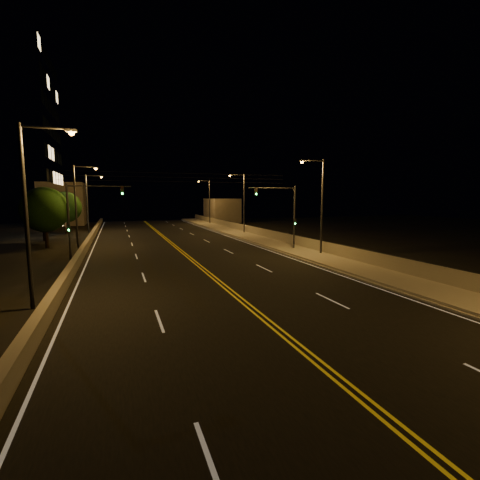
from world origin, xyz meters
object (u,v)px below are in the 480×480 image
object	(u,v)px
streetlight_2	(242,199)
traffic_signal_right	(286,211)
streetlight_1	(320,201)
streetlight_3	(208,199)
streetlight_4	(32,204)
traffic_signal_left	(81,214)
tree_1	(43,208)
tree_2	(65,207)
streetlight_6	(89,199)
streetlight_5	(78,200)
tree_0	(45,210)

from	to	relation	value
streetlight_2	traffic_signal_right	size ratio (longest dim) A/B	1.35
streetlight_1	streetlight_3	xyz separation A→B (m)	(0.00, 40.71, 0.00)
streetlight_4	traffic_signal_left	bearing A→B (deg)	85.05
tree_1	tree_2	xyz separation A→B (m)	(1.46, 8.92, -0.17)
streetlight_2	streetlight_4	bearing A→B (deg)	-126.27
streetlight_2	streetlight_3	world-z (taller)	same
streetlight_6	streetlight_3	bearing A→B (deg)	25.20
streetlight_1	streetlight_5	xyz separation A→B (m)	(-21.43, 13.89, 0.00)
streetlight_4	tree_1	world-z (taller)	streetlight_4
traffic_signal_left	streetlight_6	bearing A→B (deg)	92.27
streetlight_2	traffic_signal_right	xyz separation A→B (m)	(-1.47, -16.89, -1.04)
streetlight_3	tree_0	distance (m)	35.93
traffic_signal_right	streetlight_6	bearing A→B (deg)	126.62
streetlight_1	streetlight_2	bearing A→B (deg)	90.00
streetlight_1	streetlight_5	world-z (taller)	same
streetlight_3	streetlight_1	bearing A→B (deg)	-90.00
streetlight_2	streetlight_5	world-z (taller)	same
traffic_signal_left	streetlight_2	bearing A→B (deg)	39.67
streetlight_1	traffic_signal_left	bearing A→B (deg)	169.51
streetlight_3	streetlight_6	size ratio (longest dim) A/B	1.00
streetlight_4	tree_2	world-z (taller)	streetlight_4
streetlight_1	tree_1	distance (m)	34.18
tree_1	tree_2	bearing A→B (deg)	80.69
tree_0	tree_1	size ratio (longest dim) A/B	1.00
traffic_signal_right	tree_1	distance (m)	30.69
tree_1	streetlight_4	bearing A→B (deg)	-80.93
streetlight_5	tree_2	distance (m)	17.23
streetlight_3	traffic_signal_left	xyz separation A→B (m)	(-20.36, -36.94, -1.04)
streetlight_1	traffic_signal_left	xyz separation A→B (m)	(-20.36, 3.77, -1.04)
traffic_signal_right	tree_0	distance (m)	25.87
streetlight_2	streetlight_4	xyz separation A→B (m)	(-21.43, -29.20, 0.00)
streetlight_2	tree_0	size ratio (longest dim) A/B	1.35
tree_1	streetlight_6	bearing A→B (deg)	61.14
streetlight_6	traffic_signal_right	bearing A→B (deg)	-53.38
streetlight_2	tree_0	xyz separation A→B (m)	(-24.87, -5.87, -1.00)
tree_2	streetlight_6	bearing A→B (deg)	-2.08
traffic_signal_left	traffic_signal_right	bearing A→B (deg)	0.00
streetlight_5	traffic_signal_left	size ratio (longest dim) A/B	1.35
streetlight_1	tree_2	distance (m)	39.53
streetlight_4	tree_0	distance (m)	23.61
streetlight_5	tree_2	world-z (taller)	streetlight_5
tree_0	streetlight_3	bearing A→B (deg)	46.19
tree_0	tree_1	world-z (taller)	tree_1
streetlight_2	tree_2	distance (m)	26.81
traffic_signal_left	tree_0	bearing A→B (deg)	112.23
streetlight_3	streetlight_4	xyz separation A→B (m)	(-21.43, -49.25, 0.00)
streetlight_5	tree_2	size ratio (longest dim) A/B	1.40
streetlight_2	streetlight_6	distance (m)	23.64
streetlight_3	traffic_signal_right	bearing A→B (deg)	-92.27
streetlight_2	tree_1	distance (m)	26.32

